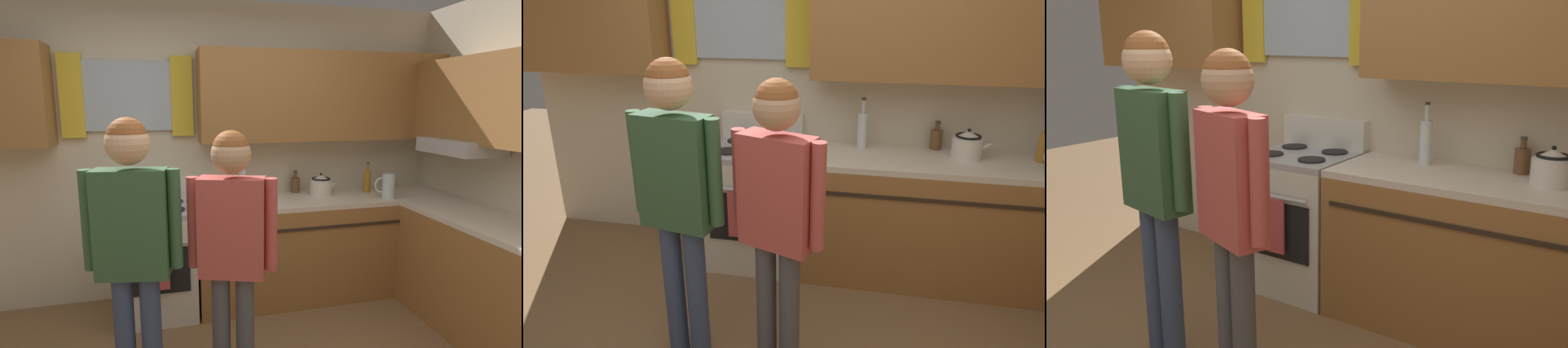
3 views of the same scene
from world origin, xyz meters
The scene contains 9 objects.
back_wall_unit centered at (0.07, 1.81, 1.50)m, with size 4.60×0.42×2.60m.
kitchen_counter_run centered at (1.46, 1.14, 0.45)m, with size 2.34×2.08×0.90m.
stove_oven centered at (-0.38, 1.54, 0.47)m, with size 0.63×0.67×1.10m.
bottle_squat_brown centered at (0.91, 1.78, 0.98)m, with size 0.08×0.08×0.21m.
bottle_oil_amber centered at (1.57, 1.61, 1.01)m, with size 0.06×0.06×0.29m.
bottle_tall_clear centered at (0.39, 1.69, 1.04)m, with size 0.07×0.07×0.37m.
stovetop_kettle centered at (1.10, 1.60, 1.00)m, with size 0.27×0.20×0.21m.
adult_left centered at (-0.47, 0.41, 1.05)m, with size 0.51×0.23×1.66m.
adult_in_plaid centered at (0.06, 0.37, 1.00)m, with size 0.47×0.26×1.59m.
Camera 2 is at (0.49, -1.58, 1.89)m, focal length 31.88 mm.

